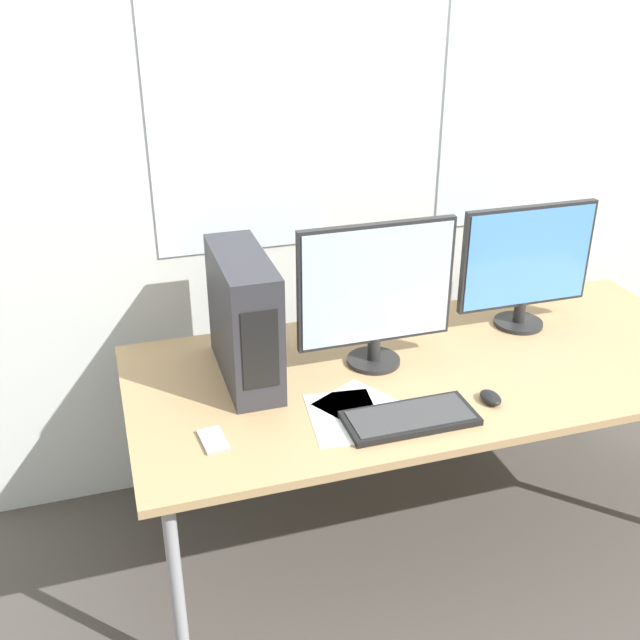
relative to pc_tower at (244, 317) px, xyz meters
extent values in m
plane|color=#47423D|center=(0.64, -0.60, -0.93)|extent=(14.00, 14.00, 0.00)
cube|color=silver|center=(0.64, 0.47, 0.42)|extent=(8.00, 0.06, 2.70)
cube|color=silver|center=(0.09, 0.43, 0.73)|extent=(0.61, 0.01, 1.32)
cube|color=silver|center=(1.19, 0.43, 0.73)|extent=(0.61, 0.01, 1.32)
cube|color=tan|center=(0.64, -0.13, -0.23)|extent=(2.11, 0.94, 0.03)
cylinder|color=#99999E|center=(-0.34, -0.52, -0.59)|extent=(0.04, 0.04, 0.69)
cylinder|color=#99999E|center=(-0.34, 0.26, -0.59)|extent=(0.04, 0.04, 0.69)
cylinder|color=#99999E|center=(1.61, 0.26, -0.59)|extent=(0.04, 0.04, 0.69)
cube|color=#2D2D33|center=(0.00, 0.00, 0.00)|extent=(0.16, 0.47, 0.43)
cube|color=black|center=(0.00, -0.24, 0.00)|extent=(0.11, 0.00, 0.26)
cylinder|color=black|center=(0.44, -0.05, -0.21)|extent=(0.19, 0.19, 0.02)
cylinder|color=black|center=(0.44, -0.05, -0.16)|extent=(0.04, 0.04, 0.08)
cube|color=black|center=(0.44, -0.05, 0.08)|extent=(0.54, 0.03, 0.42)
cube|color=silver|center=(0.44, -0.07, 0.08)|extent=(0.52, 0.00, 0.40)
cylinder|color=black|center=(1.08, 0.06, -0.21)|extent=(0.19, 0.19, 0.02)
cylinder|color=black|center=(1.08, 0.06, -0.16)|extent=(0.04, 0.04, 0.08)
cube|color=black|center=(1.08, 0.06, 0.07)|extent=(0.52, 0.03, 0.39)
cube|color=#4C8CD8|center=(1.08, 0.04, 0.07)|extent=(0.50, 0.00, 0.36)
cube|color=black|center=(0.42, -0.42, -0.21)|extent=(0.40, 0.18, 0.02)
cube|color=#383838|center=(0.42, -0.42, -0.19)|extent=(0.37, 0.15, 0.00)
ellipsoid|color=black|center=(0.70, -0.40, -0.20)|extent=(0.06, 0.09, 0.03)
cube|color=#99999E|center=(-0.18, -0.35, -0.21)|extent=(0.08, 0.13, 0.01)
cube|color=white|center=(0.32, -0.32, -0.21)|extent=(0.33, 0.36, 0.00)
cube|color=white|center=(0.23, -0.34, -0.21)|extent=(0.24, 0.32, 0.00)
camera|label=1|loc=(-0.41, -2.17, 1.07)|focal=42.00mm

